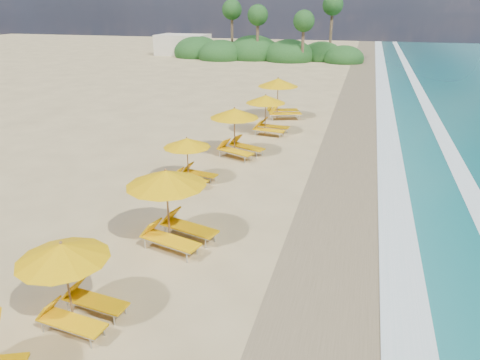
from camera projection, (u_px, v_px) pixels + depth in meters
ground at (240, 210)px, 16.39m from camera, size 160.00×160.00×0.00m
wet_sand at (351, 224)px, 15.39m from camera, size 4.00×160.00×0.01m
surf_foam at (435, 233)px, 14.70m from camera, size 4.00×160.00×0.01m
station_2 at (72, 278)px, 10.26m from camera, size 2.48×2.34×2.15m
station_3 at (172, 203)px, 13.64m from camera, size 3.11×3.01×2.50m
station_4 at (191, 158)px, 18.49m from camera, size 2.41×2.30×2.00m
station_5 at (237, 129)px, 21.74m from camera, size 3.16×3.13×2.43m
station_6 at (268, 112)px, 25.42m from camera, size 2.70×2.56×2.31m
station_7 at (281, 95)px, 28.89m from camera, size 3.42×3.36×2.67m
treeline at (260, 52)px, 59.20m from camera, size 25.80×8.80×9.74m
beach_building at (183, 45)px, 64.30m from camera, size 7.00×5.00×2.80m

